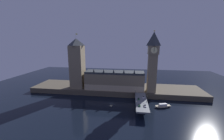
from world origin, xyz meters
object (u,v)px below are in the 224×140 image
object	(u,v)px
car_northbound_trail	(139,105)
pedestrian_far_rail	(136,95)
car_southbound_trail	(143,97)
victoria_tower	(77,64)
boat_downstream	(163,106)
clock_tower	(153,60)
car_southbound_lead	(145,106)
pedestrian_mid_walk	(147,101)
street_lamp_far	(136,91)
street_lamp_near	(136,103)
car_northbound_lead	(139,99)
street_lamp_mid	(147,98)

from	to	relation	value
car_northbound_trail	pedestrian_far_rail	distance (m)	22.93
car_northbound_trail	car_southbound_trail	world-z (taller)	car_southbound_trail
victoria_tower	pedestrian_far_rail	world-z (taller)	victoria_tower
boat_downstream	clock_tower	bearing A→B (deg)	107.19
car_southbound_lead	pedestrian_mid_walk	distance (m)	9.75
street_lamp_far	boat_downstream	distance (m)	31.32
clock_tower	street_lamp_near	bearing A→B (deg)	-112.29
victoria_tower	car_northbound_lead	distance (m)	88.50
pedestrian_far_rail	boat_downstream	distance (m)	28.93
victoria_tower	car_northbound_trail	bearing A→B (deg)	-30.80
street_lamp_near	boat_downstream	distance (m)	34.49
car_southbound_lead	street_lamp_far	bearing A→B (deg)	107.11
car_northbound_lead	car_southbound_trail	bearing A→B (deg)	45.35
clock_tower	car_southbound_trail	size ratio (longest dim) A/B	15.71
car_northbound_trail	street_lamp_near	size ratio (longest dim) A/B	0.71
street_lamp_far	car_northbound_trail	bearing A→B (deg)	-83.50
car_southbound_trail	street_lamp_far	distance (m)	10.95
clock_tower	car_southbound_trail	xyz separation A→B (m)	(-10.81, -23.03, -36.23)
pedestrian_mid_walk	boat_downstream	distance (m)	19.09
car_northbound_trail	street_lamp_near	distance (m)	5.47
car_southbound_trail	street_lamp_mid	distance (m)	9.40
pedestrian_mid_walk	street_lamp_mid	size ratio (longest dim) A/B	0.30
victoria_tower	pedestrian_far_rail	bearing A→B (deg)	-17.25
car_northbound_trail	street_lamp_far	world-z (taller)	street_lamp_far
pedestrian_far_rail	street_lamp_far	distance (m)	4.86
car_northbound_trail	street_lamp_far	size ratio (longest dim) A/B	0.59
car_southbound_trail	street_lamp_far	world-z (taller)	street_lamp_far
pedestrian_mid_walk	street_lamp_mid	bearing A→B (deg)	79.69
victoria_tower	street_lamp_near	distance (m)	93.00
clock_tower	street_lamp_far	distance (m)	41.12
car_northbound_lead	street_lamp_mid	xyz separation A→B (m)	(8.10, -3.19, 3.12)
car_southbound_trail	street_lamp_near	bearing A→B (deg)	-109.32
victoria_tower	street_lamp_mid	bearing A→B (deg)	-22.11
street_lamp_near	street_lamp_mid	distance (m)	18.42
car_southbound_lead	street_lamp_mid	size ratio (longest dim) A/B	0.78
street_lamp_near	clock_tower	bearing A→B (deg)	67.71
car_northbound_lead	car_southbound_trail	size ratio (longest dim) A/B	1.01
boat_downstream	pedestrian_far_rail	bearing A→B (deg)	164.15
clock_tower	street_lamp_far	size ratio (longest dim) A/B	9.99
clock_tower	car_northbound_trail	world-z (taller)	clock_tower
car_southbound_trail	street_lamp_near	distance (m)	24.68
car_southbound_lead	pedestrian_mid_walk	bearing A→B (deg)	74.72
car_southbound_trail	street_lamp_far	xyz separation A→B (m)	(-8.10, 6.33, 3.76)
victoria_tower	car_southbound_trail	world-z (taller)	victoria_tower
pedestrian_mid_walk	boat_downstream	size ratio (longest dim) A/B	0.10
car_northbound_lead	victoria_tower	bearing A→B (deg)	157.82
pedestrian_mid_walk	pedestrian_far_rail	xyz separation A→B (m)	(-10.27, 13.67, -0.07)
street_lamp_far	boat_downstream	xyz separation A→B (m)	(27.46, -10.94, -10.34)
pedestrian_mid_walk	street_lamp_far	bearing A→B (deg)	122.23
clock_tower	boat_downstream	world-z (taller)	clock_tower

